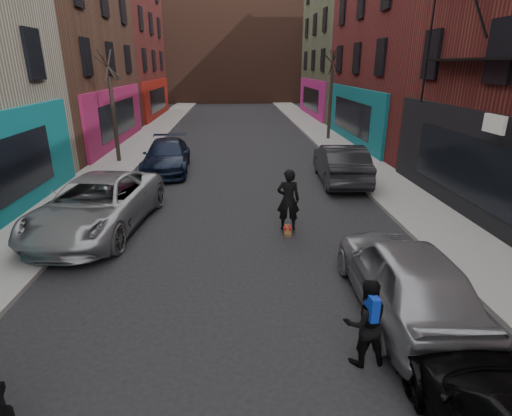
{
  "coord_description": "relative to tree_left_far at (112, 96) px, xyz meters",
  "views": [
    {
      "loc": [
        -0.22,
        -2.77,
        4.85
      ],
      "look_at": [
        0.29,
        6.23,
        1.6
      ],
      "focal_mm": 28.0,
      "sensor_mm": 36.0,
      "label": 1
    }
  ],
  "objects": [
    {
      "name": "pedestrian",
      "position": [
        8.12,
        -15.27,
        -2.58
      ],
      "size": [
        0.82,
        0.67,
        1.58
      ],
      "rotation": [
        0.0,
        0.0,
        3.23
      ],
      "color": "black",
      "rests_on": "ground"
    },
    {
      "name": "tree_right_far",
      "position": [
        12.4,
        6.0,
        0.15
      ],
      "size": [
        2.0,
        2.0,
        6.8
      ],
      "primitive_type": null,
      "color": "black",
      "rests_on": "sidewalk_right"
    },
    {
      "name": "building_far",
      "position": [
        6.2,
        38.0,
        3.62
      ],
      "size": [
        40.0,
        10.0,
        14.0
      ],
      "primitive_type": "cube",
      "color": "#47281E",
      "rests_on": "ground"
    },
    {
      "name": "skateboarder",
      "position": [
        7.58,
        -9.57,
        -2.34
      ],
      "size": [
        0.73,
        0.51,
        1.89
      ],
      "primitive_type": "imported",
      "rotation": [
        0.0,
        0.0,
        3.05
      ],
      "color": "black",
      "rests_on": "skateboard"
    },
    {
      "name": "sidewalk_right",
      "position": [
        12.45,
        12.0,
        -3.31
      ],
      "size": [
        2.5,
        84.0,
        0.13
      ],
      "primitive_type": "cube",
      "color": "gray",
      "rests_on": "ground"
    },
    {
      "name": "parked_left_far",
      "position": [
        1.78,
        -9.01,
        -2.56
      ],
      "size": [
        3.4,
        6.16,
        1.63
      ],
      "primitive_type": "imported",
      "rotation": [
        0.0,
        0.0,
        -0.12
      ],
      "color": "gray",
      "rests_on": "ground"
    },
    {
      "name": "parked_right_end",
      "position": [
        10.58,
        -4.13,
        -2.56
      ],
      "size": [
        2.06,
        5.11,
        1.65
      ],
      "primitive_type": "imported",
      "rotation": [
        0.0,
        0.0,
        3.08
      ],
      "color": "black",
      "rests_on": "ground"
    },
    {
      "name": "parked_left_end",
      "position": [
        2.78,
        -1.84,
        -2.65
      ],
      "size": [
        2.32,
        5.14,
        1.46
      ],
      "primitive_type": "imported",
      "rotation": [
        0.0,
        0.0,
        0.05
      ],
      "color": "black",
      "rests_on": "ground"
    },
    {
      "name": "parked_right_far",
      "position": [
        9.4,
        -13.81,
        -2.58
      ],
      "size": [
        2.05,
        4.78,
        1.61
      ],
      "primitive_type": "imported",
      "rotation": [
        0.0,
        0.0,
        3.11
      ],
      "color": "gray",
      "rests_on": "ground"
    },
    {
      "name": "tree_left_far",
      "position": [
        0.0,
        0.0,
        0.0
      ],
      "size": [
        2.0,
        2.0,
        6.5
      ],
      "primitive_type": null,
      "color": "black",
      "rests_on": "sidewalk_left"
    },
    {
      "name": "sidewalk_left",
      "position": [
        -0.05,
        12.0,
        -3.31
      ],
      "size": [
        2.5,
        84.0,
        0.13
      ],
      "primitive_type": "cube",
      "color": "gray",
      "rests_on": "ground"
    },
    {
      "name": "skateboard",
      "position": [
        7.58,
        -9.57,
        -3.33
      ],
      "size": [
        0.29,
        0.82,
        0.1
      ],
      "primitive_type": "cube",
      "rotation": [
        0.0,
        0.0,
        -0.09
      ],
      "color": "brown",
      "rests_on": "ground"
    }
  ]
}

